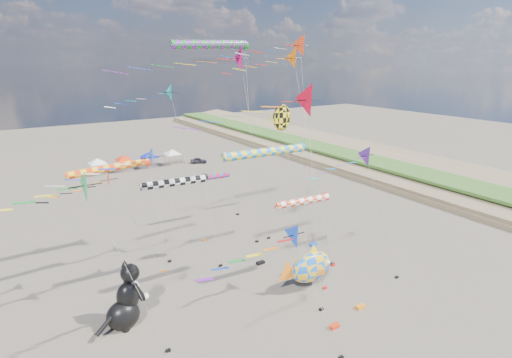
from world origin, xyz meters
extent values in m
plane|color=brown|center=(0.00, 0.00, 0.00)|extent=(260.00, 260.00, 0.00)
cone|color=#19C4BD|center=(-4.54, 22.55, 17.99)|extent=(1.78, 1.91, 1.97)
cylinder|color=#B2B2B2|center=(-3.13, 22.55, 9.00)|extent=(2.85, 0.02, 18.00)
cube|color=black|center=(-1.72, 22.55, 0.10)|extent=(0.36, 0.24, 0.20)
cone|color=#531D8B|center=(7.36, 4.16, 13.18)|extent=(1.87, 2.00, 2.06)
cylinder|color=#B2B2B2|center=(9.12, 4.16, 6.59)|extent=(3.54, 0.02, 13.18)
cube|color=black|center=(10.87, 4.16, 0.10)|extent=(0.36, 0.24, 0.20)
cone|color=blue|center=(-5.77, -1.09, 11.45)|extent=(1.55, 1.66, 1.71)
cylinder|color=#B2B2B2|center=(-3.86, -1.09, 5.72)|extent=(3.83, 0.02, 11.45)
cube|color=black|center=(-1.96, -1.09, 0.10)|extent=(0.36, 0.24, 0.20)
cone|color=red|center=(-1.73, 4.19, 18.49)|extent=(2.45, 2.62, 2.70)
cylinder|color=#B2B2B2|center=(-0.45, 4.19, 9.24)|extent=(2.57, 0.02, 18.49)
cube|color=black|center=(0.82, 4.19, 0.10)|extent=(0.36, 0.24, 0.20)
cone|color=#FF0E76|center=(2.07, 18.82, 21.31)|extent=(2.65, 2.83, 2.92)
cylinder|color=#B2B2B2|center=(3.67, 18.82, 10.65)|extent=(3.22, 0.02, 21.31)
cube|color=black|center=(5.26, 18.82, 0.10)|extent=(0.36, 0.24, 0.20)
cone|color=blue|center=(-8.67, 14.35, 13.45)|extent=(1.95, 2.09, 2.16)
cylinder|color=#B2B2B2|center=(-7.16, 14.35, 6.73)|extent=(3.04, 0.02, 13.46)
cube|color=black|center=(-5.65, 14.35, 0.10)|extent=(0.36, 0.24, 0.20)
cone|color=#0F953F|center=(-16.04, 6.51, 13.97)|extent=(2.00, 2.14, 2.20)
cylinder|color=#B2B2B2|center=(-14.22, 6.51, 6.99)|extent=(3.66, 0.02, 13.98)
cube|color=black|center=(-12.40, 6.51, 0.10)|extent=(0.36, 0.24, 0.20)
cone|color=#F04218|center=(7.37, 14.77, 22.56)|extent=(2.21, 2.37, 2.44)
cylinder|color=#B2B2B2|center=(8.14, 14.77, 11.28)|extent=(1.58, 0.02, 22.56)
cube|color=black|center=(8.92, 14.77, 0.10)|extent=(0.36, 0.24, 0.20)
cone|color=orange|center=(3.58, 9.47, 21.32)|extent=(1.92, 2.05, 2.11)
cylinder|color=#B2B2B2|center=(5.39, 9.47, 10.66)|extent=(3.65, 0.02, 21.32)
cube|color=black|center=(7.20, 9.47, 0.10)|extent=(0.36, 0.24, 0.20)
cone|color=red|center=(-12.25, 18.13, 11.00)|extent=(1.54, 1.65, 1.70)
cylinder|color=#B2B2B2|center=(-10.38, 18.13, 5.50)|extent=(3.76, 0.02, 11.01)
cube|color=black|center=(-8.51, 18.13, 0.10)|extent=(0.36, 0.24, 0.20)
cylinder|color=#FB3915|center=(-12.48, 19.77, 11.37)|extent=(7.56, 0.71, 0.71)
sphere|color=#FB3915|center=(-8.70, 19.77, 11.37)|extent=(0.74, 0.74, 0.74)
cylinder|color=#B2B2B2|center=(-7.95, 19.77, 5.68)|extent=(1.52, 0.02, 11.37)
cube|color=black|center=(-7.20, 19.77, 0.10)|extent=(0.36, 0.24, 0.20)
cylinder|color=black|center=(-7.61, 15.91, 10.15)|extent=(6.25, 0.75, 0.75)
sphere|color=black|center=(-4.48, 15.91, 10.15)|extent=(0.78, 0.78, 0.78)
cylinder|color=#B2B2B2|center=(-3.73, 15.91, 5.07)|extent=(1.52, 0.02, 10.15)
cube|color=black|center=(-2.98, 15.91, 0.10)|extent=(0.36, 0.24, 0.20)
cylinder|color=blue|center=(-0.75, 10.94, 13.13)|extent=(8.47, 0.80, 0.80)
sphere|color=blue|center=(3.49, 10.94, 13.13)|extent=(0.84, 0.84, 0.84)
cylinder|color=#B2B2B2|center=(4.24, 10.94, 6.57)|extent=(1.52, 0.02, 13.14)
cube|color=black|center=(4.99, 10.94, 0.10)|extent=(0.36, 0.24, 0.20)
cylinder|color=red|center=(2.87, 9.74, 8.10)|extent=(5.97, 0.71, 0.71)
sphere|color=red|center=(5.86, 9.74, 8.10)|extent=(0.74, 0.74, 0.74)
cylinder|color=#B2B2B2|center=(6.61, 9.74, 4.05)|extent=(1.52, 0.02, 8.11)
cube|color=black|center=(7.36, 9.74, 0.10)|extent=(0.36, 0.24, 0.20)
cylinder|color=red|center=(1.68, 27.76, 6.20)|extent=(5.71, 0.62, 0.62)
sphere|color=red|center=(4.53, 27.76, 6.20)|extent=(0.66, 0.66, 0.66)
cylinder|color=#B2B2B2|center=(5.28, 27.76, 3.10)|extent=(1.52, 0.02, 6.21)
cube|color=black|center=(6.03, 27.76, 0.10)|extent=(0.36, 0.24, 0.20)
cylinder|color=#167B25|center=(-1.99, 18.78, 22.58)|extent=(8.00, 0.88, 0.88)
sphere|color=#167B25|center=(2.01, 18.78, 22.58)|extent=(0.92, 0.92, 0.92)
cylinder|color=#B2B2B2|center=(2.76, 18.78, 11.29)|extent=(1.52, 0.02, 22.58)
cube|color=black|center=(3.51, 18.78, 0.10)|extent=(0.36, 0.24, 0.20)
ellipsoid|color=yellow|center=(3.42, 14.05, 15.58)|extent=(2.20, 0.40, 2.64)
cone|color=yellow|center=(1.92, 14.05, 15.58)|extent=(0.12, 1.80, 1.80)
cylinder|color=#B2B2B2|center=(4.42, 13.05, 7.79)|extent=(2.03, 2.03, 15.59)
cube|color=black|center=(5.42, 12.05, 0.10)|extent=(0.36, 0.24, 0.20)
ellipsoid|color=blue|center=(2.44, 7.60, 2.18)|extent=(4.70, 2.30, 3.02)
cone|color=orange|center=(-0.18, 7.60, 2.18)|extent=(2.21, 0.36, 2.21)
cone|color=yellow|center=(2.64, 7.60, 3.69)|extent=(1.61, 0.28, 1.61)
cylinder|color=#B2B2B2|center=(3.54, 7.10, 0.84)|extent=(0.25, 1.04, 1.70)
cube|color=red|center=(3.44, 6.60, 0.10)|extent=(0.36, 0.24, 0.20)
imported|color=gray|center=(2.60, 8.56, 0.81)|extent=(0.59, 0.39, 1.62)
imported|color=#1A8723|center=(1.04, 9.83, 0.50)|extent=(0.57, 0.50, 1.00)
imported|color=#254A93|center=(1.96, 10.65, 0.52)|extent=(0.50, 0.65, 1.03)
cube|color=red|center=(0.11, 1.79, 0.15)|extent=(0.90, 0.44, 0.30)
cube|color=black|center=(0.90, 14.03, 0.15)|extent=(0.90, 0.44, 0.30)
cube|color=blue|center=(8.64, 14.38, 0.15)|extent=(0.90, 0.44, 0.30)
cube|color=orange|center=(3.95, 2.53, 0.15)|extent=(0.90, 0.44, 0.30)
cube|color=white|center=(-6.00, 60.00, 2.25)|extent=(3.00, 3.00, 0.15)
pyramid|color=white|center=(-6.00, 60.00, 3.30)|extent=(4.20, 4.20, 1.00)
cylinder|color=#999999|center=(-7.30, 58.70, 1.10)|extent=(0.08, 0.08, 2.20)
cylinder|color=#999999|center=(-4.70, 58.70, 1.10)|extent=(0.08, 0.08, 2.20)
cylinder|color=#999999|center=(-7.30, 61.30, 1.10)|extent=(0.08, 0.08, 2.20)
cylinder|color=#999999|center=(-4.70, 61.30, 1.10)|extent=(0.08, 0.08, 2.20)
cube|color=red|center=(-1.00, 60.00, 2.25)|extent=(3.00, 3.00, 0.15)
pyramid|color=red|center=(-1.00, 60.00, 3.30)|extent=(4.20, 4.20, 1.00)
cylinder|color=#999999|center=(-2.30, 58.70, 1.10)|extent=(0.08, 0.08, 2.20)
cylinder|color=#999999|center=(0.30, 58.70, 1.10)|extent=(0.08, 0.08, 2.20)
cylinder|color=#999999|center=(-2.30, 61.30, 1.10)|extent=(0.08, 0.08, 2.20)
cylinder|color=#999999|center=(0.30, 61.30, 1.10)|extent=(0.08, 0.08, 2.20)
cube|color=#1422CF|center=(4.00, 60.00, 2.25)|extent=(3.00, 3.00, 0.15)
pyramid|color=#1422CF|center=(4.00, 60.00, 3.30)|extent=(4.20, 4.20, 1.00)
cylinder|color=#999999|center=(2.70, 58.70, 1.10)|extent=(0.08, 0.08, 2.20)
cylinder|color=#999999|center=(5.30, 58.70, 1.10)|extent=(0.08, 0.08, 2.20)
cylinder|color=#999999|center=(2.70, 61.30, 1.10)|extent=(0.08, 0.08, 2.20)
cylinder|color=#999999|center=(5.30, 61.30, 1.10)|extent=(0.08, 0.08, 2.20)
cube|color=white|center=(9.00, 60.00, 2.25)|extent=(3.00, 3.00, 0.15)
pyramid|color=white|center=(9.00, 60.00, 3.30)|extent=(4.20, 4.20, 1.00)
cylinder|color=#999999|center=(7.70, 58.70, 1.10)|extent=(0.08, 0.08, 2.20)
cylinder|color=#999999|center=(10.30, 58.70, 1.10)|extent=(0.08, 0.08, 2.20)
cylinder|color=#999999|center=(7.70, 61.30, 1.10)|extent=(0.08, 0.08, 2.20)
cylinder|color=#999999|center=(10.30, 61.30, 1.10)|extent=(0.08, 0.08, 2.20)
imported|color=#26262D|center=(13.97, 58.00, 0.59)|extent=(3.72, 2.77, 1.18)
camera|label=1|loc=(-20.41, -18.22, 21.06)|focal=28.00mm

